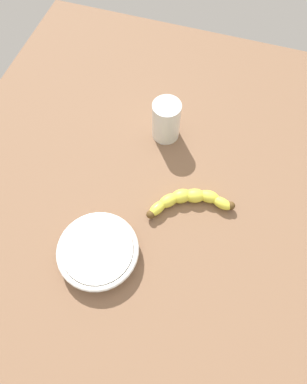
{
  "coord_description": "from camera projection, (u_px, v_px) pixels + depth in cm",
  "views": [
    {
      "loc": [
        6.32,
        -38.99,
        79.63
      ],
      "look_at": [
        -5.24,
        -2.15,
        5.0
      ],
      "focal_mm": 32.81,
      "sensor_mm": 36.0,
      "label": 1
    }
  ],
  "objects": [
    {
      "name": "ceramic_bowl",
      "position": [
        98.0,
        251.0,
        0.77
      ],
      "size": [
        18.05,
        18.05,
        3.67
      ],
      "color": "white",
      "rests_on": "wooden_tabletop"
    },
    {
      "name": "wooden_tabletop",
      "position": [
        176.0,
        197.0,
        0.87
      ],
      "size": [
        120.0,
        120.0,
        3.0
      ],
      "primitive_type": "cube",
      "color": "brown",
      "rests_on": "ground"
    },
    {
      "name": "smoothie_glass",
      "position": [
        166.0,
        121.0,
        0.89
      ],
      "size": [
        7.23,
        7.23,
        11.33
      ],
      "color": "silver",
      "rests_on": "wooden_tabletop"
    },
    {
      "name": "banana",
      "position": [
        189.0,
        199.0,
        0.83
      ],
      "size": [
        19.66,
        11.46,
        3.41
      ],
      "rotation": [
        0.0,
        0.0,
        3.56
      ],
      "color": "yellow",
      "rests_on": "wooden_tabletop"
    }
  ]
}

